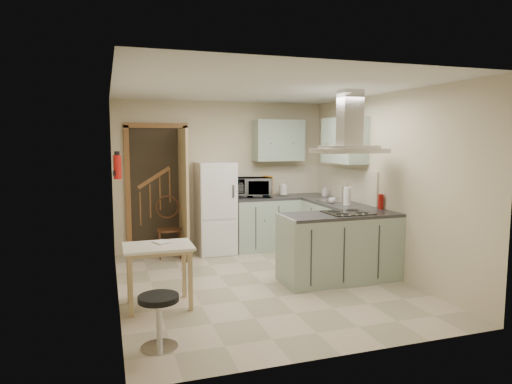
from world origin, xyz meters
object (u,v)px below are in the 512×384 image
object	(u,v)px
drop_leaf_table	(159,276)
microwave	(254,187)
peninsula	(340,247)
bentwood_chair	(169,230)
stool	(159,321)
fridge	(215,208)
extractor_hood	(349,151)

from	to	relation	value
drop_leaf_table	microwave	distance (m)	3.01
peninsula	drop_leaf_table	bearing A→B (deg)	-174.45
bentwood_chair	stool	xyz separation A→B (m)	(-0.52, -3.20, -0.20)
peninsula	microwave	world-z (taller)	microwave
fridge	microwave	xyz separation A→B (m)	(0.69, 0.05, 0.31)
extractor_hood	bentwood_chair	bearing A→B (deg)	137.22
drop_leaf_table	bentwood_chair	bearing A→B (deg)	79.91
microwave	peninsula	bearing A→B (deg)	-59.83
drop_leaf_table	extractor_hood	bearing A→B (deg)	5.76
peninsula	stool	distance (m)	2.82
microwave	drop_leaf_table	bearing A→B (deg)	-113.96
drop_leaf_table	stool	bearing A→B (deg)	-95.96
peninsula	extractor_hood	size ratio (longest dim) A/B	1.72
peninsula	microwave	bearing A→B (deg)	104.73
extractor_hood	drop_leaf_table	bearing A→B (deg)	-174.67
stool	microwave	size ratio (longest dim) A/B	0.83
drop_leaf_table	stool	xyz separation A→B (m)	(-0.12, -1.03, -0.11)
peninsula	stool	xyz separation A→B (m)	(-2.51, -1.26, -0.21)
peninsula	bentwood_chair	size ratio (longest dim) A/B	1.75
drop_leaf_table	stool	distance (m)	1.04
fridge	extractor_hood	distance (m)	2.57
stool	microwave	xyz separation A→B (m)	(1.97, 3.29, 0.82)
stool	microwave	bearing A→B (deg)	59.06
extractor_hood	drop_leaf_table	size ratio (longest dim) A/B	1.20
extractor_hood	drop_leaf_table	distance (m)	2.85
stool	microwave	world-z (taller)	microwave
fridge	stool	size ratio (longest dim) A/B	3.06
peninsula	drop_leaf_table	xyz separation A→B (m)	(-2.39, -0.23, -0.10)
peninsula	microwave	distance (m)	2.19
fridge	peninsula	distance (m)	2.35
drop_leaf_table	microwave	world-z (taller)	microwave
drop_leaf_table	peninsula	bearing A→B (deg)	5.99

